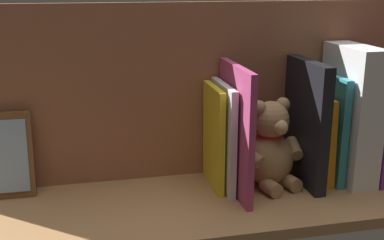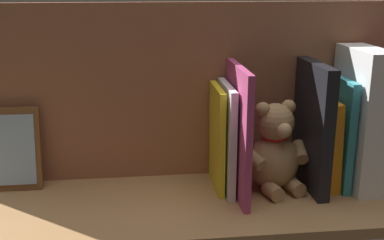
% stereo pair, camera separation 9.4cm
% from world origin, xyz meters
% --- Properties ---
extents(ground_plane, '(1.03, 0.32, 0.02)m').
position_xyz_m(ground_plane, '(0.00, 0.00, -0.01)').
color(ground_plane, '#A87A4C').
extents(shelf_back_panel, '(1.03, 0.02, 0.39)m').
position_xyz_m(shelf_back_panel, '(0.00, -0.14, 0.19)').
color(shelf_back_panel, '#9E6243').
rests_on(shelf_back_panel, ground_plane).
extents(book_0, '(0.02, 0.14, 0.26)m').
position_xyz_m(book_0, '(-0.44, -0.06, 0.13)').
color(book_0, '#B23F72').
rests_on(book_0, ground_plane).
extents(book_1, '(0.02, 0.17, 0.26)m').
position_xyz_m(book_1, '(-0.41, -0.04, 0.13)').
color(book_1, purple).
rests_on(book_1, ground_plane).
extents(dictionary_thick_white, '(0.06, 0.17, 0.30)m').
position_xyz_m(dictionary_thick_white, '(-0.36, -0.04, 0.15)').
color(dictionary_thick_white, white).
rests_on(dictionary_thick_white, ground_plane).
extents(book_2, '(0.02, 0.15, 0.24)m').
position_xyz_m(book_2, '(-0.32, -0.05, 0.12)').
color(book_2, teal).
rests_on(book_2, ground_plane).
extents(book_3, '(0.04, 0.14, 0.19)m').
position_xyz_m(book_3, '(-0.29, -0.05, 0.10)').
color(book_3, orange).
rests_on(book_3, ground_plane).
extents(book_4, '(0.02, 0.18, 0.27)m').
position_xyz_m(book_4, '(-0.26, -0.04, 0.13)').
color(book_4, black).
rests_on(book_4, ground_plane).
extents(teddy_bear, '(0.15, 0.14, 0.19)m').
position_xyz_m(teddy_bear, '(-0.18, -0.03, 0.08)').
color(teddy_bear, tan).
rests_on(teddy_bear, ground_plane).
extents(book_5, '(0.01, 0.20, 0.27)m').
position_xyz_m(book_5, '(-0.10, -0.02, 0.13)').
color(book_5, '#B23F72').
rests_on(book_5, ground_plane).
extents(book_6, '(0.01, 0.15, 0.23)m').
position_xyz_m(book_6, '(-0.08, -0.05, 0.11)').
color(book_6, silver).
rests_on(book_6, ground_plane).
extents(book_7, '(0.01, 0.13, 0.22)m').
position_xyz_m(book_7, '(-0.06, -0.06, 0.11)').
color(book_7, yellow).
rests_on(book_7, ground_plane).
extents(picture_frame_leaning, '(0.13, 0.04, 0.18)m').
position_xyz_m(picture_frame_leaning, '(0.38, -0.10, 0.09)').
color(picture_frame_leaning, brown).
rests_on(picture_frame_leaning, ground_plane).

